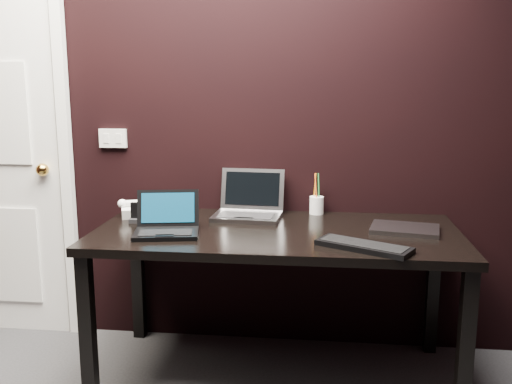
# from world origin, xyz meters

# --- Properties ---
(wall_back) EXTENTS (4.00, 0.00, 4.00)m
(wall_back) POSITION_xyz_m (0.00, 1.80, 1.30)
(wall_back) COLOR black
(wall_back) RESTS_ON ground
(wall_switch) EXTENTS (0.15, 0.02, 0.10)m
(wall_switch) POSITION_xyz_m (-0.62, 1.79, 1.12)
(wall_switch) COLOR silver
(wall_switch) RESTS_ON wall_back
(desk) EXTENTS (1.70, 0.80, 0.74)m
(desk) POSITION_xyz_m (0.30, 1.40, 0.66)
(desk) COLOR black
(desk) RESTS_ON ground
(netbook) EXTENTS (0.33, 0.30, 0.18)m
(netbook) POSITION_xyz_m (-0.19, 1.27, 0.78)
(netbook) COLOR black
(netbook) RESTS_ON desk
(silver_laptop) EXTENTS (0.35, 0.32, 0.23)m
(silver_laptop) POSITION_xyz_m (0.14, 1.64, 0.78)
(silver_laptop) COLOR #95969A
(silver_laptop) RESTS_ON desk
(ext_keyboard) EXTENTS (0.41, 0.31, 0.03)m
(ext_keyboard) POSITION_xyz_m (0.68, 1.13, 0.75)
(ext_keyboard) COLOR black
(ext_keyboard) RESTS_ON desk
(closed_laptop) EXTENTS (0.34, 0.27, 0.02)m
(closed_laptop) POSITION_xyz_m (0.89, 1.44, 0.75)
(closed_laptop) COLOR #9A9A9F
(closed_laptop) RESTS_ON desk
(desk_phone) EXTENTS (0.21, 0.20, 0.10)m
(desk_phone) POSITION_xyz_m (-0.43, 1.59, 0.78)
(desk_phone) COLOR silver
(desk_phone) RESTS_ON desk
(mobile_phone) EXTENTS (0.06, 0.05, 0.10)m
(mobile_phone) POSITION_xyz_m (-0.40, 1.46, 0.78)
(mobile_phone) COLOR black
(mobile_phone) RESTS_ON desk
(pen_cup) EXTENTS (0.08, 0.08, 0.22)m
(pen_cup) POSITION_xyz_m (0.48, 1.75, 0.79)
(pen_cup) COLOR white
(pen_cup) RESTS_ON desk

